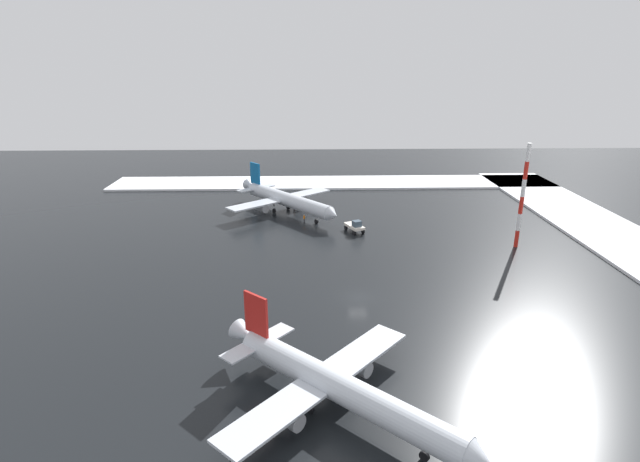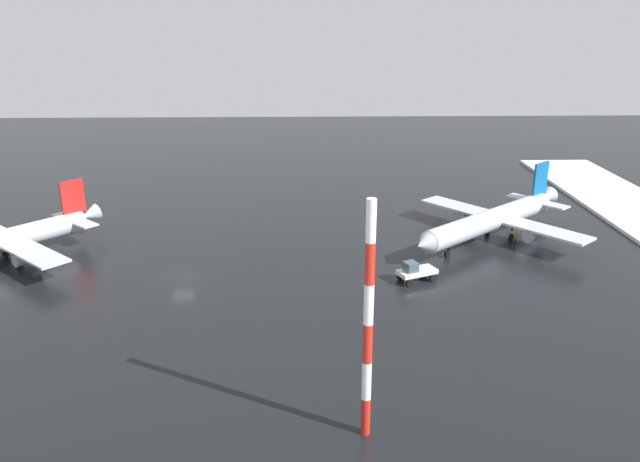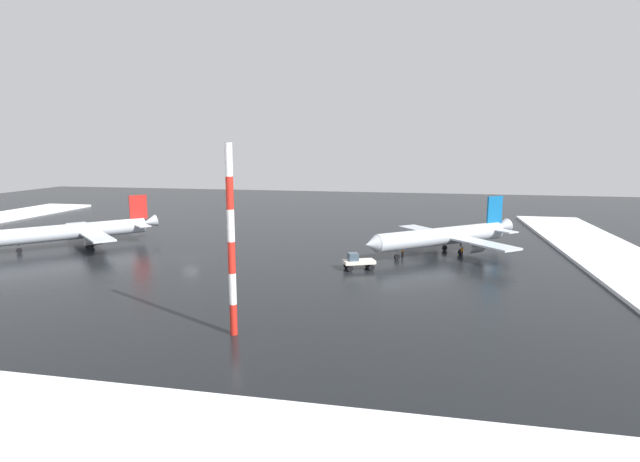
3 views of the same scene
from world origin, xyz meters
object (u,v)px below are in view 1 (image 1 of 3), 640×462
ground_crew_mid_apron (294,205)px  ground_crew_near_tug (304,218)px  pushback_tug (355,226)px  airplane_far_rear (286,199)px  airplane_parked_portside (337,386)px  antenna_mast (522,197)px

ground_crew_mid_apron → ground_crew_near_tug: size_ratio=1.00×
pushback_tug → ground_crew_mid_apron: 19.80m
airplane_far_rear → airplane_parked_portside: airplane_far_rear is taller
airplane_far_rear → airplane_parked_portside: 64.52m
airplane_far_rear → antenna_mast: size_ratio=1.39×
ground_crew_mid_apron → antenna_mast: (-24.23, -39.72, 8.18)m
ground_crew_near_tug → antenna_mast: 41.07m
ground_crew_near_tug → ground_crew_mid_apron: bearing=109.1°
airplane_far_rear → ground_crew_mid_apron: bearing=110.0°
pushback_tug → ground_crew_mid_apron: bearing=-166.5°
airplane_parked_portside → airplane_far_rear: bearing=138.5°
antenna_mast → airplane_parked_portside: bearing=141.3°
pushback_tug → antenna_mast: 30.05m
pushback_tug → ground_crew_mid_apron: pushback_tug is taller
airplane_far_rear → airplane_parked_portside: (-64.13, -7.10, -0.16)m
antenna_mast → ground_crew_mid_apron: bearing=58.6°
airplane_far_rear → antenna_mast: bearing=22.7°
airplane_parked_portside → ground_crew_mid_apron: bearing=136.9°
airplane_parked_portside → antenna_mast: size_ratio=1.29×
airplane_parked_portside → pushback_tug: size_ratio=4.64×
airplane_far_rear → antenna_mast: (-21.44, -41.34, 6.12)m
airplane_far_rear → pushback_tug: bearing=6.5°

